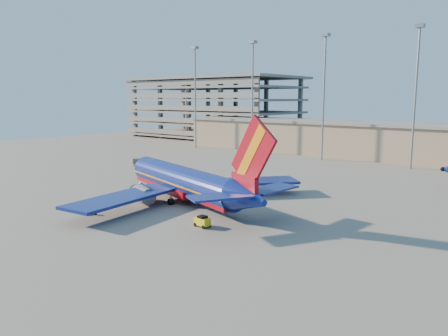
% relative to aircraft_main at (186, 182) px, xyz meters
% --- Properties ---
extents(ground, '(220.00, 220.00, 0.00)m').
position_rel_aircraft_main_xyz_m(ground, '(0.92, 3.74, -2.70)').
color(ground, slate).
rests_on(ground, ground).
extents(terminal_building, '(122.00, 16.00, 8.50)m').
position_rel_aircraft_main_xyz_m(terminal_building, '(10.92, 61.74, 1.62)').
color(terminal_building, gray).
rests_on(terminal_building, ground).
extents(parking_garage, '(62.00, 32.00, 21.40)m').
position_rel_aircraft_main_xyz_m(parking_garage, '(-61.08, 77.79, 9.03)').
color(parking_garage, slate).
rests_on(parking_garage, ground).
extents(light_mast_row, '(101.60, 1.60, 28.65)m').
position_rel_aircraft_main_xyz_m(light_mast_row, '(5.92, 49.74, 14.86)').
color(light_mast_row, gray).
rests_on(light_mast_row, ground).
extents(aircraft_main, '(36.25, 34.33, 12.63)m').
position_rel_aircraft_main_xyz_m(aircraft_main, '(0.00, 0.00, 0.00)').
color(aircraft_main, navy).
rests_on(aircraft_main, ground).
extents(baggage_tug, '(1.92, 1.28, 1.30)m').
position_rel_aircraft_main_xyz_m(baggage_tug, '(10.08, -7.80, -2.02)').
color(baggage_tug, yellow).
rests_on(baggage_tug, ground).
extents(luggage_pile, '(3.79, 1.77, 0.54)m').
position_rel_aircraft_main_xyz_m(luggage_pile, '(-5.48, -12.63, -2.46)').
color(luggage_pile, black).
rests_on(luggage_pile, ground).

